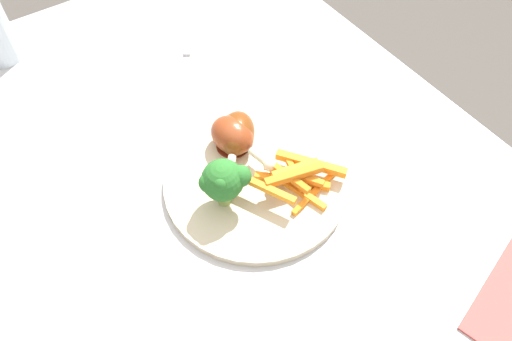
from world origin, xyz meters
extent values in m
plane|color=#4C4742|center=(0.00, 0.00, 0.00)|extent=(6.00, 6.00, 0.00)
cube|color=#B7B7BC|center=(0.00, 0.00, 0.74)|extent=(1.09, 0.76, 0.03)
cylinder|color=gray|center=(-0.49, -0.32, 0.36)|extent=(0.06, 0.06, 0.72)
cylinder|color=gray|center=(-0.49, 0.32, 0.36)|extent=(0.06, 0.06, 0.72)
cylinder|color=beige|center=(0.04, 0.01, 0.76)|extent=(0.27, 0.27, 0.01)
cylinder|color=#85A250|center=(0.05, -0.05, 0.78)|extent=(0.02, 0.02, 0.03)
sphere|color=#286C29|center=(0.05, -0.05, 0.81)|extent=(0.06, 0.06, 0.06)
sphere|color=#286C29|center=(0.04, -0.07, 0.82)|extent=(0.03, 0.03, 0.03)
sphere|color=#286C29|center=(0.06, -0.06, 0.83)|extent=(0.02, 0.02, 0.02)
sphere|color=#286C29|center=(0.04, -0.04, 0.82)|extent=(0.02, 0.02, 0.02)
sphere|color=#286C29|center=(0.06, -0.03, 0.82)|extent=(0.03, 0.03, 0.03)
cube|color=orange|center=(0.08, 0.05, 0.77)|extent=(0.08, 0.08, 0.01)
cube|color=orange|center=(0.08, 0.05, 0.79)|extent=(0.03, 0.09, 0.01)
cube|color=orange|center=(0.08, 0.04, 0.79)|extent=(0.07, 0.02, 0.01)
cube|color=orange|center=(0.11, 0.07, 0.77)|extent=(0.03, 0.11, 0.01)
cube|color=orange|center=(0.08, 0.08, 0.78)|extent=(0.09, 0.07, 0.01)
cube|color=orange|center=(0.10, 0.05, 0.77)|extent=(0.08, 0.03, 0.01)
cube|color=orange|center=(0.08, 0.05, 0.78)|extent=(0.08, 0.06, 0.01)
cube|color=orange|center=(0.08, 0.06, 0.78)|extent=(0.06, 0.02, 0.01)
cube|color=orange|center=(0.08, 0.00, 0.79)|extent=(0.09, 0.05, 0.01)
cube|color=orange|center=(0.07, 0.06, 0.79)|extent=(0.03, 0.07, 0.01)
cylinder|color=#4E200B|center=(-0.03, 0.02, 0.77)|extent=(0.05, 0.05, 0.00)
ellipsoid|color=brown|center=(-0.03, 0.02, 0.79)|extent=(0.09, 0.09, 0.05)
cylinder|color=beige|center=(0.02, -0.02, 0.79)|extent=(0.03, 0.03, 0.01)
sphere|color=silver|center=(0.03, -0.03, 0.79)|extent=(0.02, 0.02, 0.02)
cylinder|color=#622210|center=(-0.03, 0.02, 0.77)|extent=(0.05, 0.05, 0.00)
ellipsoid|color=brown|center=(-0.03, 0.02, 0.79)|extent=(0.08, 0.07, 0.05)
cylinder|color=beige|center=(0.03, 0.03, 0.79)|extent=(0.04, 0.02, 0.01)
sphere|color=silver|center=(0.05, 0.03, 0.79)|extent=(0.02, 0.02, 0.02)
cube|color=silver|center=(-0.35, 0.12, 0.76)|extent=(0.17, 0.11, 0.00)
camera|label=1|loc=(0.39, -0.23, 1.34)|focal=34.56mm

